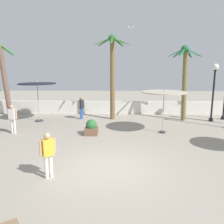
% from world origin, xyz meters
% --- Properties ---
extents(ground_plane, '(56.00, 56.00, 0.00)m').
position_xyz_m(ground_plane, '(0.00, 0.00, 0.00)').
color(ground_plane, '#9E9384').
extents(boundary_wall, '(25.20, 0.30, 1.01)m').
position_xyz_m(boundary_wall, '(0.00, 9.79, 0.51)').
color(boundary_wall, silver).
rests_on(boundary_wall, ground_plane).
extents(patio_umbrella_2, '(2.41, 2.41, 2.45)m').
position_xyz_m(patio_umbrella_2, '(2.82, 4.53, 2.22)').
color(patio_umbrella_2, '#333338').
rests_on(patio_umbrella_2, ground_plane).
extents(patio_umbrella_3, '(2.46, 2.46, 2.72)m').
position_xyz_m(patio_umbrella_3, '(-5.11, 7.08, 2.41)').
color(patio_umbrella_3, '#333338').
rests_on(patio_umbrella_3, ground_plane).
extents(palm_tree_0, '(2.46, 2.48, 5.83)m').
position_xyz_m(palm_tree_0, '(-0.09, 7.89, 3.57)').
color(palm_tree_0, brown).
rests_on(palm_tree_0, ground_plane).
extents(palm_tree_1, '(2.31, 2.09, 5.09)m').
position_xyz_m(palm_tree_1, '(4.79, 7.63, 3.13)').
color(palm_tree_1, brown).
rests_on(palm_tree_1, ground_plane).
extents(palm_tree_2, '(2.91, 2.67, 5.49)m').
position_xyz_m(palm_tree_2, '(-8.28, 8.85, 3.37)').
color(palm_tree_2, brown).
rests_on(palm_tree_2, ground_plane).
extents(lamp_post_2, '(0.43, 0.43, 3.88)m').
position_xyz_m(lamp_post_2, '(6.72, 7.43, 2.64)').
color(lamp_post_2, black).
rests_on(lamp_post_2, ground_plane).
extents(guest_0, '(0.55, 0.31, 1.63)m').
position_xyz_m(guest_0, '(-5.51, 4.14, 0.98)').
color(guest_0, silver).
rests_on(guest_0, ground_plane).
extents(guest_1, '(0.45, 0.42, 1.56)m').
position_xyz_m(guest_1, '(-1.97, -0.82, 0.93)').
color(guest_1, silver).
rests_on(guest_1, ground_plane).
extents(guest_2, '(0.39, 0.49, 1.59)m').
position_xyz_m(guest_2, '(-2.32, 7.82, 0.95)').
color(guest_2, '#3359B2').
rests_on(guest_2, ground_plane).
extents(seagull_0, '(0.63, 1.28, 0.14)m').
position_xyz_m(seagull_0, '(1.17, 9.44, 6.52)').
color(seagull_0, white).
extents(planter, '(0.70, 0.70, 0.85)m').
position_xyz_m(planter, '(-1.15, 4.08, 0.38)').
color(planter, brown).
rests_on(planter, ground_plane).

